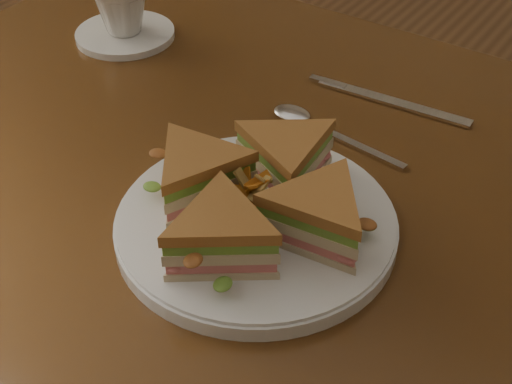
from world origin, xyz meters
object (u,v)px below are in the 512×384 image
table (291,254)px  plate (256,225)px  spoon (307,121)px  saucer (125,34)px  knife (382,99)px  coffee_cup (122,7)px  sandwich_wedges (256,196)px

table → plate: size_ratio=4.32×
spoon → saucer: (-0.33, 0.04, 0.00)m
spoon → plate: bearing=-66.9°
knife → plate: bearing=-92.9°
plate → spoon: plate is taller
knife → coffee_cup: 0.39m
spoon → coffee_cup: bearing=179.2°
table → sandwich_wedges: (0.00, -0.08, 0.14)m
table → saucer: (-0.38, 0.16, 0.10)m
table → saucer: 0.43m
plate → coffee_cup: (-0.39, 0.23, 0.04)m
spoon → knife: bearing=69.6°
table → coffee_cup: (-0.38, 0.16, 0.15)m
knife → saucer: saucer is taller
knife → coffee_cup: coffee_cup is taller
spoon → coffee_cup: 0.34m
table → knife: size_ratio=5.57×
knife → saucer: (-0.38, -0.05, 0.00)m
sandwich_wedges → coffee_cup: size_ratio=3.31×
sandwich_wedges → saucer: size_ratio=1.84×
table → plate: bearing=-86.6°
spoon → knife: size_ratio=0.85×
saucer → spoon: bearing=-7.6°
table → knife: (-0.00, 0.21, 0.10)m
table → saucer: size_ratio=8.48×
knife → saucer: size_ratio=1.52×
plate → sandwich_wedges: size_ratio=1.07×
sandwich_wedges → knife: 0.29m
table → saucer: bearing=157.9°
table → spoon: spoon is taller
sandwich_wedges → coffee_cup: 0.45m
sandwich_wedges → spoon: size_ratio=1.42×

